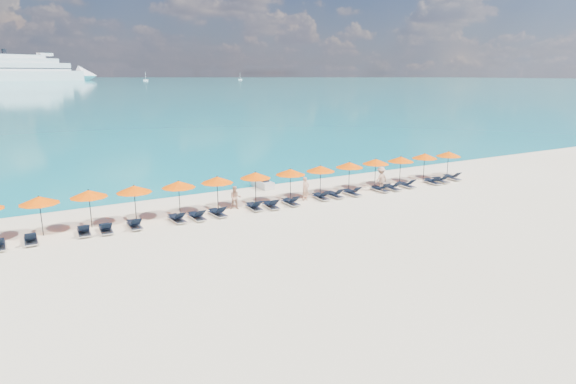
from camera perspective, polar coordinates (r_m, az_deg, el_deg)
ground at (r=29.03m, az=2.92°, el=-3.54°), size 1400.00×1400.00×0.00m
sea at (r=683.58m, az=-28.82°, el=11.51°), size 1600.00×1300.00×0.01m
cruise_ship at (r=640.41m, az=-27.41°, el=12.58°), size 144.79×80.11×41.09m
sailboat_near at (r=595.92m, az=-16.51°, el=12.62°), size 5.57×1.86×10.21m
sailboat_far at (r=647.35m, az=-5.69°, el=13.16°), size 5.19×1.73×9.51m
jetski at (r=37.53m, az=-3.02°, el=1.03°), size 0.95×2.37×0.83m
beachgoer_a at (r=33.57m, az=2.09°, el=0.37°), size 0.68×0.51×1.68m
beachgoer_b at (r=31.63m, az=-6.25°, el=-0.67°), size 0.86×0.68×1.55m
beachgoer_c at (r=37.19m, az=10.95°, el=1.57°), size 1.22×0.67×1.81m
umbrella_1 at (r=29.31m, az=-27.42°, el=-0.86°), size 2.10×2.10×2.28m
umbrella_2 at (r=29.68m, az=-22.55°, el=-0.18°), size 2.10×2.10×2.28m
umbrella_3 at (r=29.93m, az=-17.79°, el=0.34°), size 2.10×2.10×2.28m
umbrella_4 at (r=30.47m, az=-12.84°, el=0.90°), size 2.10×2.10×2.28m
umbrella_5 at (r=31.31m, az=-8.40°, el=1.44°), size 2.10×2.10×2.28m
umbrella_6 at (r=32.43m, az=-3.89°, el=1.99°), size 2.10×2.10×2.28m
umbrella_7 at (r=33.47m, az=0.29°, el=2.40°), size 2.10×2.10×2.28m
umbrella_8 at (r=34.72m, az=3.89°, el=2.79°), size 2.10×2.10×2.28m
umbrella_9 at (r=36.35m, az=7.30°, el=3.21°), size 2.10×2.10×2.28m
umbrella_10 at (r=38.06m, az=10.36°, el=3.58°), size 2.10×2.10×2.28m
umbrella_11 at (r=39.54m, az=13.22°, el=3.82°), size 2.10×2.10×2.28m
umbrella_12 at (r=41.53m, az=15.90°, el=4.12°), size 2.10×2.10×2.28m
umbrella_13 at (r=43.21m, az=18.50°, el=4.30°), size 2.10×2.10×2.28m
lounger_2 at (r=28.73m, az=-28.20°, el=-4.93°), size 0.64×1.71×0.66m
lounger_3 at (r=28.93m, az=-23.04°, el=-4.24°), size 0.68×1.72×0.66m
lounger_4 at (r=28.88m, az=-20.78°, el=-4.06°), size 0.67×1.72×0.66m
lounger_5 at (r=29.13m, az=-17.73°, el=-3.66°), size 0.63×1.71×0.66m
lounger_6 at (r=29.65m, az=-13.01°, el=-3.04°), size 0.78×1.75×0.66m
lounger_7 at (r=29.86m, az=-10.73°, el=-2.80°), size 0.73×1.74×0.66m
lounger_8 at (r=30.38m, az=-8.33°, el=-2.41°), size 0.78×1.75×0.66m
lounger_9 at (r=31.52m, az=-4.03°, el=-1.69°), size 0.69×1.72×0.66m
lounger_10 at (r=31.80m, az=-2.02°, el=-1.53°), size 0.75×1.74×0.66m
lounger_11 at (r=32.56m, az=0.33°, el=-1.15°), size 0.65×1.71×0.66m
lounger_12 at (r=34.07m, az=3.93°, el=-0.50°), size 0.72×1.74×0.66m
lounger_13 at (r=34.68m, az=5.54°, el=-0.27°), size 0.68×1.72×0.66m
lounger_14 at (r=35.45m, az=7.59°, el=-0.02°), size 0.65×1.71×0.66m
lounger_15 at (r=36.92m, az=10.86°, el=0.41°), size 0.73×1.74×0.66m
lounger_16 at (r=37.58m, az=12.20°, el=0.58°), size 0.64×1.71×0.66m
lounger_17 at (r=38.70m, az=13.85°, el=0.87°), size 0.63×1.70×0.66m
lounger_18 at (r=40.47m, az=16.72°, el=1.25°), size 0.79×1.75×0.66m
lounger_19 at (r=41.17m, az=17.61°, el=1.39°), size 0.79×1.75×0.66m
lounger_20 at (r=42.55m, az=18.88°, el=1.68°), size 0.79×1.76×0.66m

